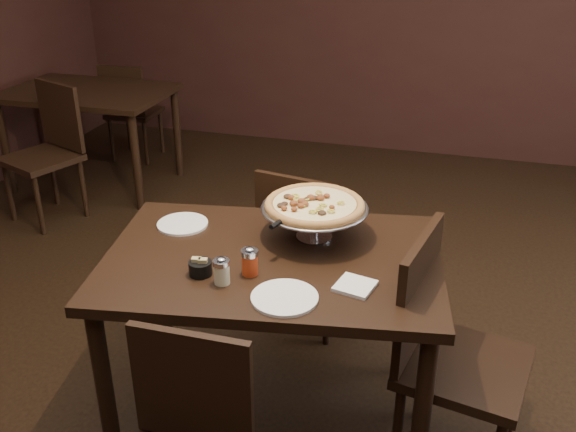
# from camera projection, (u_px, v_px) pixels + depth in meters

# --- Properties ---
(room) EXTENTS (6.04, 7.04, 2.84)m
(room) POSITION_uv_depth(u_px,v_px,m) (315.00, 100.00, 2.28)
(room) COLOR black
(room) RESTS_ON ground
(dining_table) EXTENTS (1.41, 1.05, 0.81)m
(dining_table) POSITION_uv_depth(u_px,v_px,m) (272.00, 280.00, 2.52)
(dining_table) COLOR black
(dining_table) RESTS_ON ground
(background_table) EXTENTS (1.23, 0.82, 0.77)m
(background_table) POSITION_uv_depth(u_px,v_px,m) (89.00, 103.00, 4.91)
(background_table) COLOR black
(background_table) RESTS_ON ground
(pizza_stand) EXTENTS (0.43, 0.43, 0.18)m
(pizza_stand) POSITION_uv_depth(u_px,v_px,m) (315.00, 205.00, 2.55)
(pizza_stand) COLOR silver
(pizza_stand) RESTS_ON dining_table
(parmesan_shaker) EXTENTS (0.06, 0.06, 0.11)m
(parmesan_shaker) POSITION_uv_depth(u_px,v_px,m) (222.00, 271.00, 2.27)
(parmesan_shaker) COLOR beige
(parmesan_shaker) RESTS_ON dining_table
(pepper_flake_shaker) EXTENTS (0.06, 0.06, 0.11)m
(pepper_flake_shaker) POSITION_uv_depth(u_px,v_px,m) (250.00, 262.00, 2.33)
(pepper_flake_shaker) COLOR maroon
(pepper_flake_shaker) RESTS_ON dining_table
(packet_caddy) EXTENTS (0.09, 0.09, 0.07)m
(packet_caddy) POSITION_uv_depth(u_px,v_px,m) (200.00, 267.00, 2.34)
(packet_caddy) COLOR black
(packet_caddy) RESTS_ON dining_table
(napkin_stack) EXTENTS (0.15, 0.15, 0.01)m
(napkin_stack) POSITION_uv_depth(u_px,v_px,m) (355.00, 286.00, 2.27)
(napkin_stack) COLOR white
(napkin_stack) RESTS_ON dining_table
(plate_left) EXTENTS (0.21, 0.21, 0.01)m
(plate_left) POSITION_uv_depth(u_px,v_px,m) (183.00, 224.00, 2.71)
(plate_left) COLOR white
(plate_left) RESTS_ON dining_table
(plate_near) EXTENTS (0.23, 0.23, 0.01)m
(plate_near) POSITION_uv_depth(u_px,v_px,m) (285.00, 298.00, 2.20)
(plate_near) COLOR white
(plate_near) RESTS_ON dining_table
(serving_spatula) EXTENTS (0.15, 0.15, 0.02)m
(serving_spatula) POSITION_uv_depth(u_px,v_px,m) (281.00, 222.00, 2.42)
(serving_spatula) COLOR silver
(serving_spatula) RESTS_ON pizza_stand
(chair_far) EXTENTS (0.49, 0.49, 0.89)m
(chair_far) POSITION_uv_depth(u_px,v_px,m) (305.00, 244.00, 3.23)
(chair_far) COLOR black
(chair_far) RESTS_ON ground
(chair_side) EXTENTS (0.53, 0.53, 0.97)m
(chair_side) POSITION_uv_depth(u_px,v_px,m) (446.00, 347.00, 2.41)
(chair_side) COLOR black
(chair_side) RESTS_ON ground
(bg_chair_far) EXTENTS (0.41, 0.41, 0.85)m
(bg_chair_far) POSITION_uv_depth(u_px,v_px,m) (130.00, 108.00, 5.49)
(bg_chair_far) COLOR black
(bg_chair_far) RESTS_ON ground
(bg_chair_near) EXTENTS (0.57, 0.57, 0.94)m
(bg_chair_near) POSITION_uv_depth(u_px,v_px,m) (49.00, 147.00, 4.45)
(bg_chair_near) COLOR black
(bg_chair_near) RESTS_ON ground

